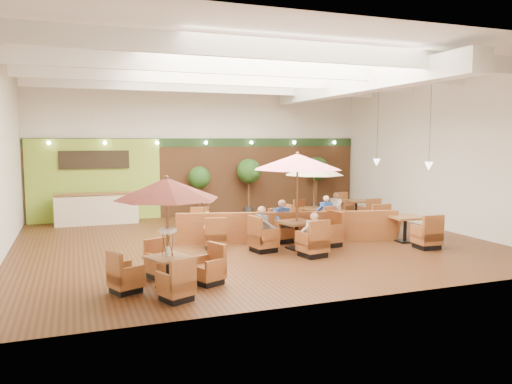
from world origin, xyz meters
name	(u,v)px	position (x,y,z in m)	size (l,w,h in m)	color
room	(247,126)	(0.25, 1.22, 3.63)	(14.04, 14.00, 5.52)	#381E0F
service_counter	(97,209)	(-4.40, 5.10, 0.58)	(3.00, 0.75, 1.18)	beige
booth_divider	(289,227)	(1.01, -0.51, 0.48)	(6.91, 0.18, 0.96)	brown
table_0	(167,212)	(-3.35, -3.99, 1.66)	(2.53, 2.53, 2.43)	brown
table_1	(297,184)	(0.86, -1.41, 1.91)	(2.87, 2.87, 2.83)	brown
table_2	(314,182)	(3.07, 1.88, 1.65)	(2.44, 2.44, 2.40)	brown
table_3	(207,226)	(-1.34, 0.45, 0.49)	(1.00, 2.61, 1.52)	brown
table_4	(405,229)	(4.45, -1.66, 0.39)	(0.97, 2.75, 1.02)	brown
table_5	(356,210)	(5.40, 2.75, 0.37)	(0.90, 2.58, 0.96)	brown
topiary_0	(199,180)	(-0.40, 5.30, 1.56)	(0.90, 0.90, 2.09)	black
topiary_1	(249,173)	(1.73, 5.30, 1.77)	(1.02, 1.02, 2.37)	black
topiary_2	(317,171)	(4.92, 5.30, 1.80)	(1.04, 1.04, 2.41)	black
diner_0	(313,230)	(0.86, -2.45, 0.75)	(0.41, 0.35, 0.77)	white
diner_1	(283,217)	(0.86, -0.37, 0.78)	(0.44, 0.36, 0.86)	#264CA4
diner_2	(263,225)	(-0.17, -1.41, 0.78)	(0.33, 0.42, 0.85)	slate
diner_3	(325,209)	(3.07, 1.00, 0.75)	(0.42, 0.37, 0.77)	#264CA4
diner_4	(335,205)	(3.94, 1.88, 0.74)	(0.38, 0.41, 0.74)	white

